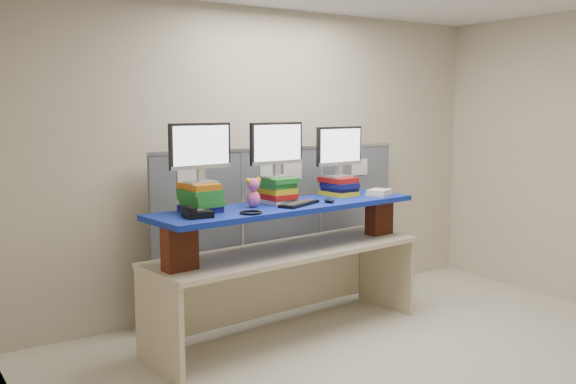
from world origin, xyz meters
TOP-DOWN VIEW (x-y plane):
  - room at (0.00, 0.00)m, footprint 5.00×4.00m
  - cubicle_partition at (-0.00, 1.78)m, footprint 2.60×0.06m
  - desk at (-0.36, 1.13)m, footprint 2.49×0.97m
  - brick_pier_left at (-1.38, 0.97)m, footprint 0.25×0.16m
  - brick_pier_right at (0.68, 1.19)m, footprint 0.25×0.16m
  - blue_board at (-0.36, 1.13)m, footprint 2.43×0.85m
  - book_stack_left at (-1.12, 1.17)m, footprint 0.28×0.33m
  - book_stack_center at (-0.39, 1.24)m, footprint 0.28×0.32m
  - book_stack_right at (0.31, 1.32)m, footprint 0.29×0.33m
  - monitor_left at (-1.11, 1.17)m, footprint 0.52×0.17m
  - monitor_center at (-0.39, 1.25)m, footprint 0.52×0.17m
  - monitor_right at (0.31, 1.32)m, footprint 0.52×0.17m
  - keyboard at (-0.31, 1.04)m, footprint 0.45×0.31m
  - mouse at (-0.03, 1.01)m, footprint 0.07×0.12m
  - desk_phone at (-1.25, 0.96)m, footprint 0.20×0.19m
  - headset at (-0.84, 0.89)m, footprint 0.22×0.22m
  - plush_toy at (-0.67, 1.16)m, footprint 0.14×0.10m
  - binder_stack at (0.62, 1.13)m, footprint 0.28×0.26m

SIDE VIEW (x-z plane):
  - desk at x=-0.36m, z-range 0.22..0.96m
  - cubicle_partition at x=0.00m, z-range 0.00..1.53m
  - brick_pier_left at x=-1.38m, z-range 0.74..1.06m
  - brick_pier_right at x=0.68m, z-range 0.74..1.06m
  - blue_board at x=-0.36m, z-range 1.06..1.11m
  - headset at x=-0.84m, z-range 1.11..1.13m
  - keyboard at x=-0.31m, z-range 1.11..1.14m
  - mouse at x=-0.03m, z-range 1.11..1.14m
  - binder_stack at x=0.62m, z-range 1.11..1.16m
  - desk_phone at x=-1.25m, z-range 1.10..1.18m
  - book_stack_right at x=0.31m, z-range 1.11..1.27m
  - book_stack_left at x=-1.12m, z-range 1.11..1.32m
  - book_stack_center at x=-0.39m, z-range 1.11..1.32m
  - plush_toy at x=-0.67m, z-range 1.11..1.35m
  - room at x=0.00m, z-range 0.00..2.80m
  - monitor_right at x=0.31m, z-range 1.30..1.75m
  - monitor_center at x=-0.39m, z-range 1.35..1.80m
  - monitor_left at x=-1.11m, z-range 1.36..1.81m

